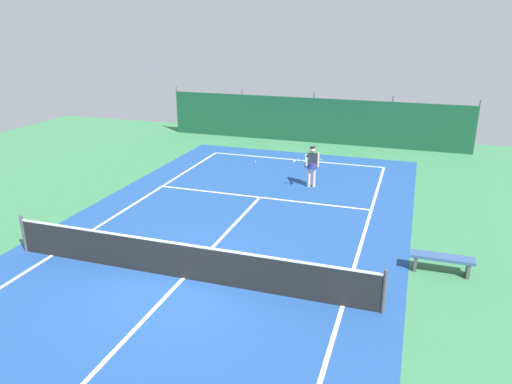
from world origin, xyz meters
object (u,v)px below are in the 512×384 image
object	(u,v)px
parked_car	(270,116)
courtside_bench	(442,260)
tennis_ball_near_player	(255,162)
tennis_player	(312,164)
tennis_ball_midcourt	(321,160)
tennis_net	(182,261)

from	to	relation	value
parked_car	courtside_bench	bearing A→B (deg)	117.01
parked_car	tennis_ball_near_player	bearing A→B (deg)	97.24
tennis_player	tennis_ball_near_player	size ratio (longest dim) A/B	24.85
tennis_ball_midcourt	parked_car	world-z (taller)	parked_car
tennis_ball_near_player	tennis_ball_midcourt	size ratio (longest dim) A/B	1.00
tennis_ball_near_player	parked_car	distance (m)	7.29
tennis_player	parked_car	bearing A→B (deg)	-77.62
parked_car	tennis_ball_midcourt	bearing A→B (deg)	122.56
tennis_ball_near_player	tennis_ball_midcourt	distance (m)	3.15
tennis_player	courtside_bench	distance (m)	7.54
tennis_net	parked_car	size ratio (longest dim) A/B	2.34
tennis_net	tennis_player	world-z (taller)	tennis_player
tennis_player	tennis_ball_midcourt	distance (m)	4.14
tennis_net	courtside_bench	world-z (taller)	tennis_net
tennis_net	tennis_ball_near_player	size ratio (longest dim) A/B	153.33
courtside_bench	tennis_ball_midcourt	bearing A→B (deg)	117.61
courtside_bench	tennis_ball_near_player	bearing A→B (deg)	133.34
tennis_net	tennis_ball_midcourt	size ratio (longest dim) A/B	153.33
tennis_player	parked_car	world-z (taller)	parked_car
tennis_ball_near_player	courtside_bench	world-z (taller)	courtside_bench
parked_car	courtside_bench	xyz separation A→B (m)	(9.41, -15.56, -0.46)
tennis_player	tennis_ball_near_player	world-z (taller)	tennis_player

